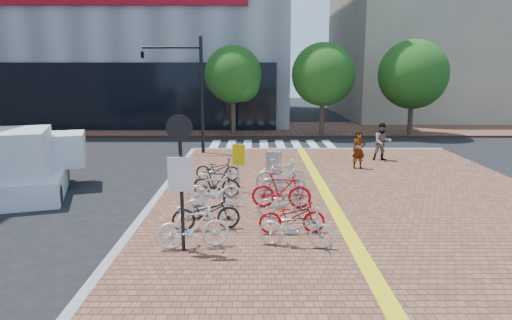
{
  "coord_description": "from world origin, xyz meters",
  "views": [
    {
      "loc": [
        -0.56,
        -13.33,
        4.55
      ],
      "look_at": [
        -0.52,
        2.92,
        1.3
      ],
      "focal_mm": 32.0,
      "sensor_mm": 36.0,
      "label": 1
    }
  ],
  "objects_px": {
    "bike_0": "(193,227)",
    "bike_10": "(281,191)",
    "pedestrian_a": "(359,150)",
    "box_truck": "(36,164)",
    "bike_13": "(281,171)",
    "bike_5": "(218,176)",
    "bike_6": "(218,169)",
    "utility_box": "(274,166)",
    "bike_12": "(282,174)",
    "bike_2": "(210,204)",
    "bike_9": "(285,204)",
    "yellow_sign": "(238,159)",
    "bike_4": "(216,183)",
    "bike_7": "(296,227)",
    "bike_3": "(214,190)",
    "pedestrian_b": "(382,142)",
    "bike_8": "(292,216)",
    "bike_1": "(206,213)",
    "notice_sign": "(181,167)",
    "traffic_light_pole": "(175,74)",
    "bike_11": "(284,182)"
  },
  "relations": [
    {
      "from": "bike_4",
      "to": "bike_5",
      "type": "height_order",
      "value": "bike_4"
    },
    {
      "from": "bike_2",
      "to": "pedestrian_a",
      "type": "xyz_separation_m",
      "value": [
        5.97,
        7.09,
        0.37
      ]
    },
    {
      "from": "bike_11",
      "to": "notice_sign",
      "type": "bearing_deg",
      "value": 150.11
    },
    {
      "from": "bike_4",
      "to": "box_truck",
      "type": "height_order",
      "value": "box_truck"
    },
    {
      "from": "bike_5",
      "to": "bike_0",
      "type": "bearing_deg",
      "value": 170.46
    },
    {
      "from": "bike_4",
      "to": "bike_5",
      "type": "xyz_separation_m",
      "value": [
        -0.04,
        1.3,
        -0.06
      ]
    },
    {
      "from": "bike_10",
      "to": "bike_11",
      "type": "xyz_separation_m",
      "value": [
        0.17,
        1.49,
        -0.09
      ]
    },
    {
      "from": "bike_8",
      "to": "yellow_sign",
      "type": "height_order",
      "value": "yellow_sign"
    },
    {
      "from": "bike_12",
      "to": "yellow_sign",
      "type": "distance_m",
      "value": 1.74
    },
    {
      "from": "bike_5",
      "to": "bike_6",
      "type": "relative_size",
      "value": 0.96
    },
    {
      "from": "bike_5",
      "to": "bike_10",
      "type": "relative_size",
      "value": 0.89
    },
    {
      "from": "bike_6",
      "to": "bike_13",
      "type": "bearing_deg",
      "value": -88.55
    },
    {
      "from": "bike_12",
      "to": "bike_6",
      "type": "bearing_deg",
      "value": 51.98
    },
    {
      "from": "box_truck",
      "to": "bike_13",
      "type": "bearing_deg",
      "value": 9.21
    },
    {
      "from": "bike_9",
      "to": "traffic_light_pole",
      "type": "xyz_separation_m",
      "value": [
        -5.06,
        10.91,
        3.73
      ]
    },
    {
      "from": "yellow_sign",
      "to": "pedestrian_a",
      "type": "bearing_deg",
      "value": 37.08
    },
    {
      "from": "pedestrian_a",
      "to": "bike_10",
      "type": "bearing_deg",
      "value": -134.57
    },
    {
      "from": "pedestrian_a",
      "to": "bike_5",
      "type": "bearing_deg",
      "value": -163.01
    },
    {
      "from": "bike_1",
      "to": "bike_5",
      "type": "xyz_separation_m",
      "value": [
        -0.03,
        4.63,
        -0.05
      ]
    },
    {
      "from": "bike_2",
      "to": "bike_7",
      "type": "height_order",
      "value": "bike_7"
    },
    {
      "from": "yellow_sign",
      "to": "notice_sign",
      "type": "xyz_separation_m",
      "value": [
        -1.16,
        -5.53,
        0.91
      ]
    },
    {
      "from": "bike_4",
      "to": "bike_10",
      "type": "bearing_deg",
      "value": -112.47
    },
    {
      "from": "box_truck",
      "to": "utility_box",
      "type": "bearing_deg",
      "value": 9.77
    },
    {
      "from": "bike_2",
      "to": "bike_6",
      "type": "distance_m",
      "value": 4.86
    },
    {
      "from": "pedestrian_b",
      "to": "notice_sign",
      "type": "bearing_deg",
      "value": -126.42
    },
    {
      "from": "bike_11",
      "to": "bike_7",
      "type": "bearing_deg",
      "value": 179.3
    },
    {
      "from": "bike_4",
      "to": "pedestrian_b",
      "type": "relative_size",
      "value": 0.92
    },
    {
      "from": "bike_6",
      "to": "box_truck",
      "type": "relative_size",
      "value": 0.38
    },
    {
      "from": "bike_6",
      "to": "traffic_light_pole",
      "type": "xyz_separation_m",
      "value": [
        -2.67,
        6.2,
        3.7
      ]
    },
    {
      "from": "bike_0",
      "to": "bike_10",
      "type": "distance_m",
      "value": 4.12
    },
    {
      "from": "bike_8",
      "to": "bike_10",
      "type": "distance_m",
      "value": 2.3
    },
    {
      "from": "bike_0",
      "to": "traffic_light_pole",
      "type": "bearing_deg",
      "value": 0.08
    },
    {
      "from": "traffic_light_pole",
      "to": "bike_4",
      "type": "bearing_deg",
      "value": -71.89
    },
    {
      "from": "bike_3",
      "to": "pedestrian_b",
      "type": "distance_m",
      "value": 10.7
    },
    {
      "from": "bike_4",
      "to": "bike_7",
      "type": "height_order",
      "value": "bike_4"
    },
    {
      "from": "utility_box",
      "to": "box_truck",
      "type": "xyz_separation_m",
      "value": [
        -8.7,
        -1.5,
        0.42
      ]
    },
    {
      "from": "bike_9",
      "to": "yellow_sign",
      "type": "relative_size",
      "value": 0.94
    },
    {
      "from": "bike_4",
      "to": "bike_13",
      "type": "xyz_separation_m",
      "value": [
        2.39,
        2.22,
        -0.08
      ]
    },
    {
      "from": "traffic_light_pole",
      "to": "box_truck",
      "type": "distance_m",
      "value": 9.26
    },
    {
      "from": "bike_3",
      "to": "notice_sign",
      "type": "distance_m",
      "value": 4.11
    },
    {
      "from": "bike_10",
      "to": "bike_0",
      "type": "bearing_deg",
      "value": 150.78
    },
    {
      "from": "bike_7",
      "to": "bike_13",
      "type": "distance_m",
      "value": 6.79
    },
    {
      "from": "bike_6",
      "to": "bike_1",
      "type": "bearing_deg",
      "value": -172.92
    },
    {
      "from": "traffic_light_pole",
      "to": "box_truck",
      "type": "height_order",
      "value": "traffic_light_pole"
    },
    {
      "from": "bike_10",
      "to": "traffic_light_pole",
      "type": "relative_size",
      "value": 0.32
    },
    {
      "from": "yellow_sign",
      "to": "bike_0",
      "type": "bearing_deg",
      "value": -99.94
    },
    {
      "from": "bike_10",
      "to": "bike_11",
      "type": "height_order",
      "value": "bike_10"
    },
    {
      "from": "bike_7",
      "to": "bike_13",
      "type": "xyz_separation_m",
      "value": [
        0.01,
        6.79,
        -0.07
      ]
    },
    {
      "from": "bike_2",
      "to": "bike_12",
      "type": "bearing_deg",
      "value": -34.82
    },
    {
      "from": "bike_12",
      "to": "bike_4",
      "type": "bearing_deg",
      "value": 104.76
    }
  ]
}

